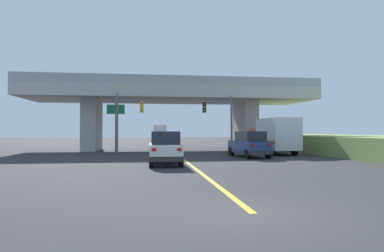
% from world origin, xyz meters
% --- Properties ---
extents(ground, '(160.00, 160.00, 0.00)m').
position_xyz_m(ground, '(0.00, 29.07, 0.00)').
color(ground, '#2B2B2D').
extents(overpass_bridge, '(30.35, 8.89, 7.50)m').
position_xyz_m(overpass_bridge, '(0.00, 29.07, 5.35)').
color(overpass_bridge, '#B7B5AD').
rests_on(overpass_bridge, ground).
extents(lane_divider_stripe, '(0.20, 26.16, 0.01)m').
position_xyz_m(lane_divider_stripe, '(0.00, 13.08, 0.00)').
color(lane_divider_stripe, yellow).
rests_on(lane_divider_stripe, ground).
extents(suv_lead, '(1.91, 4.30, 2.02)m').
position_xyz_m(suv_lead, '(-1.53, 12.44, 1.01)').
color(suv_lead, silver).
rests_on(suv_lead, ground).
extents(suv_crossing, '(2.28, 4.84, 2.02)m').
position_xyz_m(suv_crossing, '(5.31, 17.52, 1.01)').
color(suv_crossing, navy).
rests_on(suv_crossing, ground).
extents(box_truck, '(2.33, 6.97, 3.16)m').
position_xyz_m(box_truck, '(8.73, 21.05, 1.66)').
color(box_truck, red).
rests_on(box_truck, ground).
extents(traffic_signal_nearside, '(2.78, 0.36, 5.32)m').
position_xyz_m(traffic_signal_nearside, '(4.19, 22.35, 3.38)').
color(traffic_signal_nearside, '#56595E').
rests_on(traffic_signal_nearside, ground).
extents(traffic_signal_farside, '(2.33, 0.36, 5.29)m').
position_xyz_m(traffic_signal_farside, '(-4.36, 21.47, 3.31)').
color(traffic_signal_farside, '#56595E').
rests_on(traffic_signal_farside, ground).
extents(highway_sign, '(1.76, 0.17, 4.83)m').
position_xyz_m(highway_sign, '(-5.65, 25.97, 3.59)').
color(highway_sign, '#56595E').
rests_on(highway_sign, ground).
extents(semi_truck_distant, '(2.33, 6.48, 3.20)m').
position_xyz_m(semi_truck_distant, '(-0.24, 55.92, 1.66)').
color(semi_truck_distant, navy).
rests_on(semi_truck_distant, ground).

